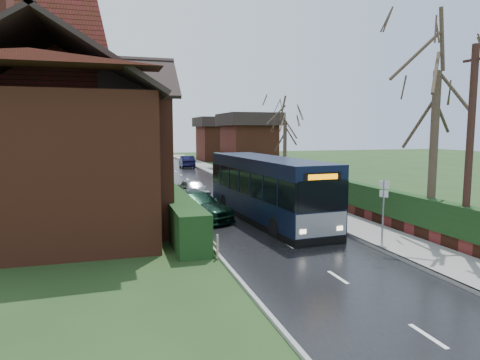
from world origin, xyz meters
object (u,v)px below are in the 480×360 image
object	(u,v)px
brick_house	(67,135)
bus	(267,190)
telegraph_pole	(470,151)
car_green	(195,205)
car_silver	(194,189)
bus_stop_sign	(383,202)

from	to	relation	value
brick_house	bus	bearing A→B (deg)	-12.40
telegraph_pole	car_green	bearing A→B (deg)	128.88
car_green	brick_house	bearing A→B (deg)	150.03
brick_house	car_green	distance (m)	7.13
brick_house	car_green	world-z (taller)	brick_house
car_silver	car_green	xyz separation A→B (m)	(-1.16, -6.72, 0.08)
bus	car_silver	distance (m)	8.42
telegraph_pole	car_silver	bearing A→B (deg)	110.57
bus_stop_sign	brick_house	bearing A→B (deg)	123.27
bus	brick_house	bearing A→B (deg)	163.30
bus_stop_sign	bus	bearing A→B (deg)	92.18
brick_house	car_silver	world-z (taller)	brick_house
bus	car_green	distance (m)	3.80
brick_house	car_green	bearing A→B (deg)	-7.27
bus	car_silver	world-z (taller)	bus
brick_house	telegraph_pole	size ratio (longest dim) A/B	1.91
bus	telegraph_pole	size ratio (longest dim) A/B	1.41
bus	telegraph_pole	xyz separation A→B (m)	(5.00, -7.68, 2.26)
car_silver	car_green	bearing A→B (deg)	-106.75
car_silver	bus_stop_sign	distance (m)	14.70
brick_house	bus	world-z (taller)	brick_house
car_silver	telegraph_pole	size ratio (longest dim) A/B	0.50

